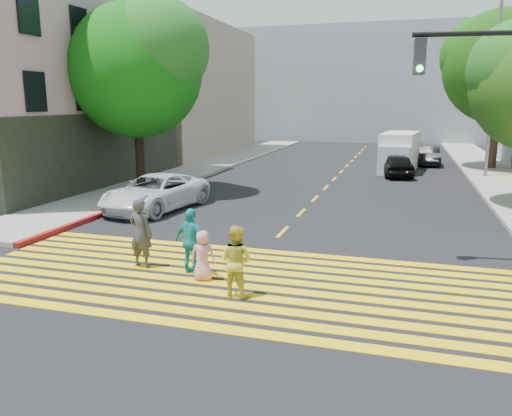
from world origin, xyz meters
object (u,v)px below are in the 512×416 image
at_px(white_sedan, 156,193).
at_px(dark_car_near, 397,165).
at_px(tree_right_far, 504,60).
at_px(pedestrian_man, 141,233).
at_px(tree_left, 137,63).
at_px(silver_car, 406,148).
at_px(white_van, 399,153).
at_px(pedestrian_woman, 236,261).
at_px(pedestrian_extra, 192,242).
at_px(dark_car_parked, 428,155).
at_px(pedestrian_child, 203,256).

height_order(white_sedan, dark_car_near, white_sedan).
relative_size(tree_right_far, dark_car_near, 2.52).
relative_size(pedestrian_man, dark_car_near, 0.46).
bearing_deg(tree_left, pedestrian_man, -60.96).
distance_m(tree_right_far, silver_car, 10.14).
height_order(pedestrian_man, silver_car, pedestrian_man).
xyz_separation_m(silver_car, white_van, (-0.43, -8.68, 0.40)).
bearing_deg(tree_left, white_sedan, -54.22).
distance_m(dark_car_near, white_van, 2.29).
height_order(pedestrian_woman, pedestrian_extra, pedestrian_extra).
bearing_deg(dark_car_parked, pedestrian_man, -110.05).
relative_size(pedestrian_man, white_van, 0.35).
bearing_deg(pedestrian_woman, white_van, -85.61).
bearing_deg(white_van, silver_car, 93.79).
xyz_separation_m(tree_right_far, white_sedan, (-14.43, -16.52, -5.87)).
distance_m(pedestrian_woman, pedestrian_extra, 1.80).
bearing_deg(pedestrian_woman, white_sedan, -39.76).
bearing_deg(white_sedan, pedestrian_man, -56.13).
bearing_deg(pedestrian_man, tree_right_far, -109.64).
relative_size(pedestrian_man, pedestrian_extra, 1.09).
distance_m(white_sedan, dark_car_near, 14.90).
xyz_separation_m(tree_right_far, pedestrian_child, (-9.65, -23.29, -5.96)).
xyz_separation_m(pedestrian_woman, pedestrian_child, (-1.05, 0.68, -0.18)).
height_order(white_sedan, silver_car, silver_car).
height_order(pedestrian_child, pedestrian_extra, pedestrian_extra).
bearing_deg(pedestrian_extra, silver_car, -85.25).
bearing_deg(white_van, white_sedan, -115.02).
relative_size(pedestrian_child, pedestrian_extra, 0.74).
height_order(pedestrian_child, dark_car_parked, dark_car_parked).
height_order(tree_right_far, dark_car_parked, tree_right_far).
xyz_separation_m(tree_left, pedestrian_extra, (6.89, -9.94, -5.00)).
bearing_deg(pedestrian_child, dark_car_near, -107.60).
bearing_deg(pedestrian_child, white_sedan, -60.41).
xyz_separation_m(tree_left, tree_right_far, (16.96, 13.01, 0.74)).
bearing_deg(silver_car, white_sedan, 62.15).
bearing_deg(white_sedan, tree_right_far, 57.87).
height_order(tree_left, white_van, tree_left).
bearing_deg(silver_car, dark_car_near, 81.54).
relative_size(tree_left, pedestrian_extra, 5.31).
bearing_deg(dark_car_near, pedestrian_child, 68.53).
bearing_deg(dark_car_parked, tree_left, -134.51).
distance_m(dark_car_near, silver_car, 10.93).
relative_size(pedestrian_extra, white_sedan, 0.33).
xyz_separation_m(pedestrian_extra, white_van, (4.45, 20.72, 0.29)).
bearing_deg(pedestrian_child, pedestrian_man, -19.27).
height_order(pedestrian_man, dark_car_near, pedestrian_man).
relative_size(pedestrian_woman, pedestrian_child, 1.31).
bearing_deg(pedestrian_woman, pedestrian_man, -9.13).
bearing_deg(pedestrian_extra, tree_right_far, -99.53).
xyz_separation_m(tree_right_far, dark_car_parked, (-3.79, 1.64, -5.91)).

